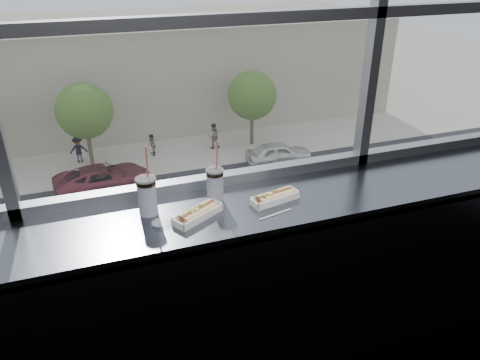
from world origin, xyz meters
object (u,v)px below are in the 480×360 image
object	(u,v)px
wrapper	(164,222)
pedestrian_c	(151,143)
pedestrian_b	(78,147)
car_near_c	(121,246)
car_near_d	(254,221)
hotdog_tray_right	(275,197)
car_far_c	(279,150)
car_near_e	(370,201)
car_far_b	(103,174)
loose_straw	(276,214)
tree_center	(84,111)
soda_cup_right	(215,184)
hotdog_tray_left	(198,213)
tree_right	(252,96)
soda_cup_left	(147,194)
pedestrian_d	(213,133)

from	to	relation	value
wrapper	pedestrian_c	world-z (taller)	wrapper
pedestrian_b	car_near_c	bearing A→B (deg)	95.93
car_near_d	pedestrian_b	size ratio (longest dim) A/B	2.92
car_near_c	hotdog_tray_right	bearing A→B (deg)	178.16
hotdog_tray_right	car_far_c	bearing A→B (deg)	52.60
wrapper	pedestrian_b	xyz separation A→B (m)	(-0.85, 29.16, -10.97)
car_far_c	pedestrian_b	size ratio (longest dim) A/B	2.74
car_near_e	car_far_b	size ratio (longest dim) A/B	0.92
pedestrian_c	loose_straw	bearing A→B (deg)	-6.86
car_near_d	loose_straw	bearing A→B (deg)	163.31
loose_straw	tree_center	size ratio (longest dim) A/B	0.03
soda_cup_right	car_far_b	world-z (taller)	soda_cup_right
car_near_e	tree_center	distance (m)	18.42
hotdog_tray_left	tree_right	distance (m)	31.59
hotdog_tray_right	car_near_e	xyz separation A→B (m)	(12.99, 16.29, -11.10)
car_near_c	car_far_b	bearing A→B (deg)	-1.30
loose_straw	tree_right	xyz separation A→B (m)	(10.83, 28.43, -8.37)
hotdog_tray_left	pedestrian_b	xyz separation A→B (m)	(-1.02, 29.16, -10.98)
pedestrian_c	tree_right	distance (m)	7.88
car_near_d	pedestrian_c	world-z (taller)	car_near_d
hotdog_tray_left	soda_cup_left	distance (m)	0.27
car_far_b	pedestrian_c	distance (m)	5.70
car_near_e	pedestrian_b	size ratio (longest dim) A/B	2.62
soda_cup_left	car_near_e	world-z (taller)	soda_cup_left
soda_cup_right	pedestrian_b	world-z (taller)	soda_cup_right
loose_straw	tree_right	world-z (taller)	loose_straw
pedestrian_d	tree_center	world-z (taller)	tree_center
soda_cup_right	car_far_c	bearing A→B (deg)	64.56
soda_cup_right	car_far_b	size ratio (longest dim) A/B	0.06
hotdog_tray_right	tree_center	world-z (taller)	hotdog_tray_right
wrapper	tree_center	bearing A→B (deg)	90.19
hotdog_tray_left	tree_center	distance (m)	29.51
pedestrian_d	hotdog_tray_left	bearing A→B (deg)	73.78
soda_cup_right	car_near_c	bearing A→B (deg)	89.37
hotdog_tray_left	car_far_b	world-z (taller)	hotdog_tray_left
car_far_c	wrapper	bearing A→B (deg)	159.03
hotdog_tray_left	hotdog_tray_right	world-z (taller)	hotdog_tray_left
loose_straw	car_far_b	distance (m)	26.79
hotdog_tray_right	pedestrian_c	bearing A→B (deg)	70.57
car_far_b	car_near_d	world-z (taller)	car_near_d
wrapper	pedestrian_c	distance (m)	31.03
soda_cup_left	tree_center	distance (m)	29.41
car_far_c	car_near_c	world-z (taller)	car_near_c
car_near_d	pedestrian_c	size ratio (longest dim) A/B	3.51
soda_cup_right	pedestrian_d	world-z (taller)	soda_cup_right
pedestrian_c	tree_right	world-z (taller)	tree_right
tree_center	car_far_b	bearing A→B (deg)	-83.69
car_far_b	soda_cup_right	bearing A→B (deg)	173.78
hotdog_tray_left	car_far_c	xyz separation A→B (m)	(11.64, 24.32, -11.05)
car_far_c	pedestrian_d	bearing A→B (deg)	43.53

